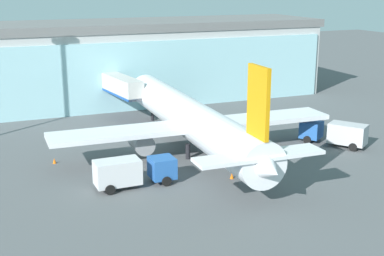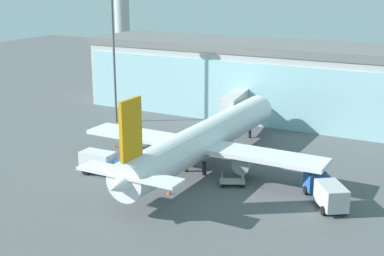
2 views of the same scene
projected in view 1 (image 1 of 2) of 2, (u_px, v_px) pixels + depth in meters
ground at (218, 173)px, 51.55m from camera, size 240.00×240.00×0.00m
terminal_building at (114, 62)px, 81.21m from camera, size 65.39×17.32×12.04m
jet_bridge at (115, 84)px, 72.48m from camera, size 3.78×14.21×5.73m
airplane at (192, 120)px, 57.00m from camera, size 30.63×37.28×11.49m
catering_truck at (132, 171)px, 47.74m from camera, size 7.33×2.58×2.65m
fuel_truck at (336, 133)px, 59.85m from camera, size 5.85×7.31×2.65m
baggage_cart at (252, 151)px, 56.55m from camera, size 3.21×2.63×1.50m
safety_cone_nose at (232, 176)px, 49.98m from camera, size 0.36×0.36×0.55m
safety_cone_wingtip at (54, 161)px, 54.13m from camera, size 0.36×0.36×0.55m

